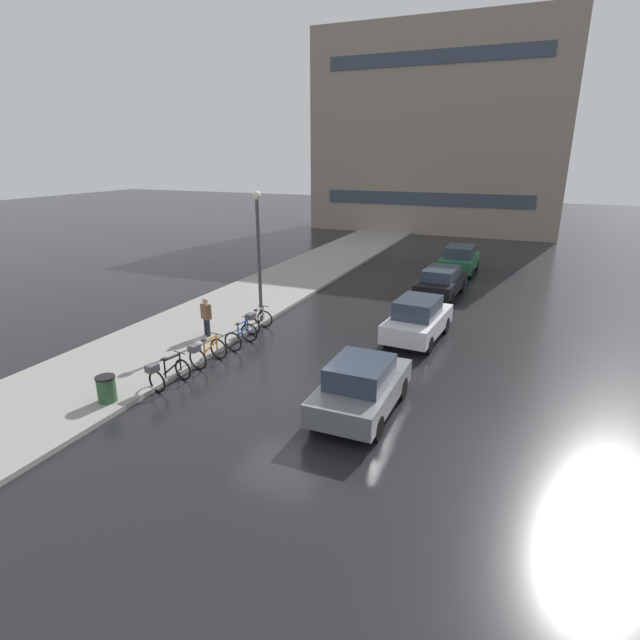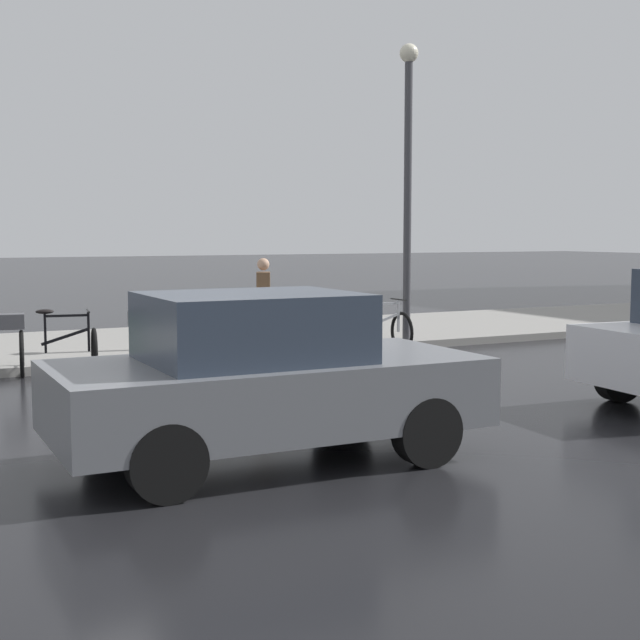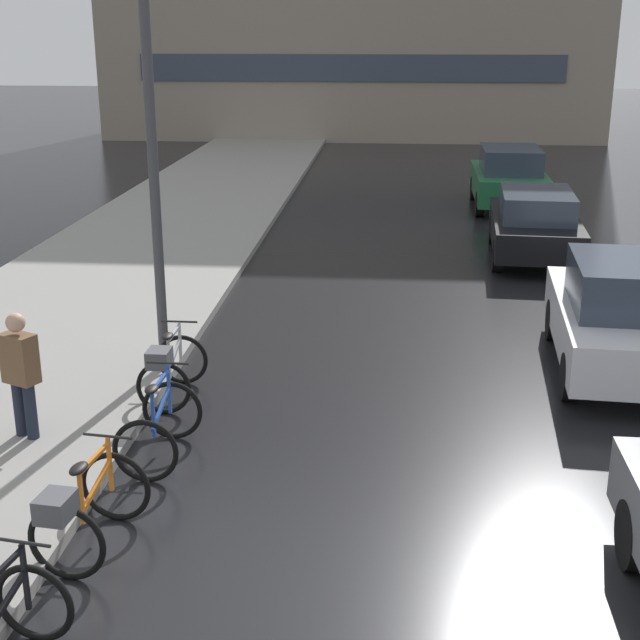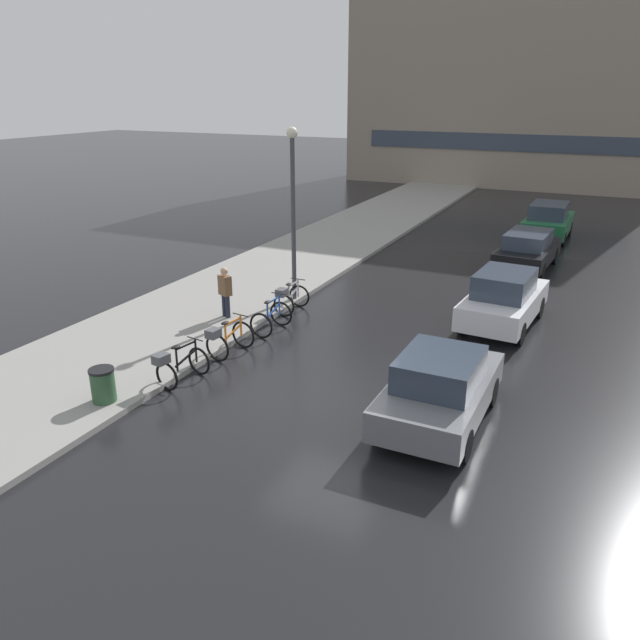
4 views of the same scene
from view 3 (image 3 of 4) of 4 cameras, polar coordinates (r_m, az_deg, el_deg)
sidewalk_kerb at (r=17.49m, az=-13.44°, el=2.34°), size 4.80×60.00×0.14m
bicycle_second at (r=8.63m, az=-14.83°, el=-11.61°), size 0.87×1.40×0.97m
bicycle_third at (r=10.31m, az=-10.25°, el=-6.72°), size 0.77×1.16×1.01m
bicycle_farthest at (r=11.76m, az=-9.58°, el=-3.01°), size 0.72×1.34×0.97m
car_white at (r=13.27m, az=18.72°, el=0.22°), size 2.04×4.08×1.66m
car_black at (r=19.50m, az=13.58°, el=6.04°), size 2.04×4.24×1.47m
car_green at (r=24.96m, az=12.01°, el=8.91°), size 1.94×4.05×1.65m
pedestrian at (r=10.79m, az=-18.58°, el=-3.25°), size 0.46×0.38×1.65m
streetlamp at (r=12.08m, az=-10.72°, el=11.30°), size 0.34×0.34×5.45m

